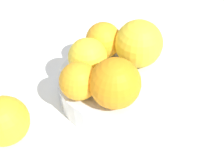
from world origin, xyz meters
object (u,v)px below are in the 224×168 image
at_px(orange_in_bowl_0, 116,83).
at_px(orange_in_bowl_1, 139,44).
at_px(fruit_bowl, 112,86).
at_px(orange_loose_0, 4,121).
at_px(orange_in_bowl_2, 104,40).
at_px(orange_in_bowl_4, 79,81).
at_px(orange_in_bowl_3, 88,57).

xyz_separation_m(orange_in_bowl_0, orange_in_bowl_1, (0.09, -0.05, 0.00)).
height_order(fruit_bowl, orange_in_bowl_1, orange_in_bowl_1).
bearing_deg(orange_loose_0, orange_in_bowl_2, -50.94).
bearing_deg(orange_in_bowl_0, orange_in_bowl_4, 71.60).
height_order(fruit_bowl, orange_loose_0, orange_loose_0).
relative_size(fruit_bowl, orange_in_bowl_2, 2.90).
bearing_deg(orange_in_bowl_1, orange_loose_0, 115.53).
distance_m(orange_in_bowl_1, orange_in_bowl_3, 0.09).
bearing_deg(fruit_bowl, orange_in_bowl_3, 70.12).
distance_m(orange_in_bowl_0, orange_in_bowl_4, 0.06).
distance_m(fruit_bowl, orange_in_bowl_0, 0.09).
relative_size(orange_in_bowl_4, orange_loose_0, 0.77).
bearing_deg(fruit_bowl, orange_in_bowl_4, 124.75).
bearing_deg(orange_in_bowl_0, orange_in_bowl_2, 5.28).
height_order(orange_in_bowl_0, orange_in_bowl_1, orange_in_bowl_1).
distance_m(fruit_bowl, orange_in_bowl_4, 0.09).
bearing_deg(orange_in_bowl_3, orange_in_bowl_1, -78.47).
bearing_deg(orange_in_bowl_2, orange_loose_0, 129.06).
height_order(fruit_bowl, orange_in_bowl_0, orange_in_bowl_0).
height_order(orange_in_bowl_1, orange_loose_0, orange_in_bowl_1).
bearing_deg(orange_loose_0, orange_in_bowl_0, -84.33).
xyz_separation_m(fruit_bowl, orange_in_bowl_0, (-0.06, -0.00, 0.07)).
bearing_deg(orange_in_bowl_4, orange_in_bowl_2, -24.85).
bearing_deg(orange_in_bowl_0, fruit_bowl, 0.63).
xyz_separation_m(fruit_bowl, orange_in_bowl_1, (0.03, -0.05, 0.07)).
bearing_deg(orange_in_bowl_0, orange_loose_0, 95.67).
distance_m(fruit_bowl, orange_in_bowl_2, 0.08).
relative_size(orange_in_bowl_1, orange_in_bowl_3, 1.26).
relative_size(orange_in_bowl_0, orange_in_bowl_2, 1.23).
height_order(orange_in_bowl_1, orange_in_bowl_2, orange_in_bowl_1).
bearing_deg(orange_loose_0, fruit_bowl, -66.94).
relative_size(orange_in_bowl_2, orange_in_bowl_4, 1.05).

